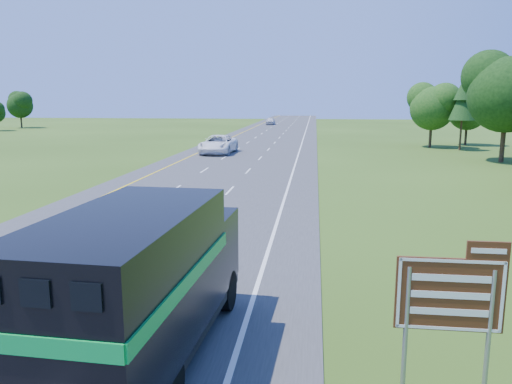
# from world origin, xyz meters

# --- Properties ---
(road) EXTENTS (15.00, 260.00, 0.04)m
(road) POSITION_xyz_m (0.00, 50.00, 0.02)
(road) COLOR #38383A
(road) RESTS_ON ground
(lane_markings) EXTENTS (11.15, 260.00, 0.01)m
(lane_markings) POSITION_xyz_m (0.00, 50.00, 0.04)
(lane_markings) COLOR yellow
(lane_markings) RESTS_ON road
(horse_truck) EXTENTS (2.96, 8.28, 3.61)m
(horse_truck) POSITION_xyz_m (3.61, 7.54, 1.97)
(horse_truck) COLOR black
(horse_truck) RESTS_ON road
(white_suv) EXTENTS (3.48, 7.18, 1.97)m
(white_suv) POSITION_xyz_m (-3.17, 50.98, 1.02)
(white_suv) COLOR white
(white_suv) RESTS_ON road
(far_car) EXTENTS (1.98, 4.86, 1.65)m
(far_car) POSITION_xyz_m (-3.03, 113.35, 0.87)
(far_car) COLOR silver
(far_car) RESTS_ON road
(exit_sign) EXTENTS (1.96, 0.11, 3.33)m
(exit_sign) POSITION_xyz_m (9.77, 6.86, 2.16)
(exit_sign) COLOR gray
(exit_sign) RESTS_ON ground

